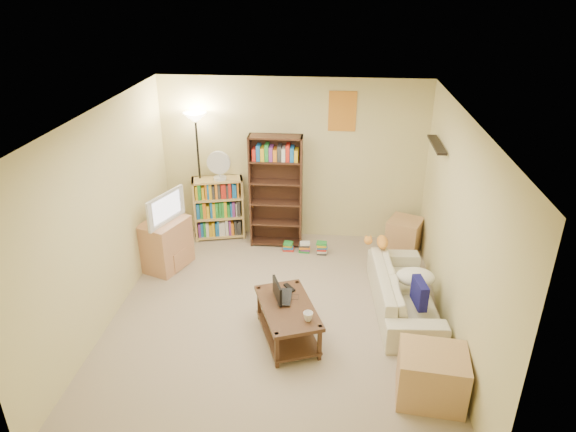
{
  "coord_description": "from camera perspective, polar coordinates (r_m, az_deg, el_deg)",
  "views": [
    {
      "loc": [
        0.6,
        -5.13,
        3.81
      ],
      "look_at": [
        0.07,
        0.69,
        1.05
      ],
      "focal_mm": 32.0,
      "sensor_mm": 36.0,
      "label": 1
    }
  ],
  "objects": [
    {
      "name": "tv_remote",
      "position": [
        6.12,
        0.15,
        -7.96
      ],
      "size": [
        0.15,
        0.18,
        0.02
      ],
      "primitive_type": "cube",
      "rotation": [
        0.0,
        0.0,
        0.66
      ],
      "color": "black",
      "rests_on": "coffee_table"
    },
    {
      "name": "floor_lamp",
      "position": [
        7.78,
        -10.09,
        8.35
      ],
      "size": [
        0.34,
        0.34,
        2.0
      ],
      "color": "black",
      "rests_on": "ground"
    },
    {
      "name": "room",
      "position": [
        5.62,
        -1.34,
        2.34
      ],
      "size": [
        4.5,
        4.54,
        2.52
      ],
      "color": "tan",
      "rests_on": "ground"
    },
    {
      "name": "book_stacks",
      "position": [
        7.74,
        2.12,
        -3.49
      ],
      "size": [
        0.68,
        0.2,
        0.2
      ],
      "color": "red",
      "rests_on": "ground"
    },
    {
      "name": "tv_stand",
      "position": [
        7.47,
        -13.43,
        -3.04
      ],
      "size": [
        0.68,
        0.79,
        0.71
      ],
      "primitive_type": "cube",
      "rotation": [
        0.0,
        0.0,
        -0.37
      ],
      "color": "tan",
      "rests_on": "ground"
    },
    {
      "name": "television",
      "position": [
        7.22,
        -13.88,
        0.97
      ],
      "size": [
        0.81,
        0.6,
        0.43
      ],
      "primitive_type": "imported",
      "rotation": [
        0.0,
        0.0,
        1.2
      ],
      "color": "black",
      "rests_on": "tv_stand"
    },
    {
      "name": "cream_blanket",
      "position": [
        6.53,
        13.96,
        -6.59
      ],
      "size": [
        0.48,
        0.34,
        0.2
      ],
      "primitive_type": "ellipsoid",
      "color": "white",
      "rests_on": "sofa"
    },
    {
      "name": "side_table",
      "position": [
        7.89,
        12.77,
        -2.14
      ],
      "size": [
        0.6,
        0.6,
        0.52
      ],
      "primitive_type": "cube",
      "rotation": [
        0.0,
        0.0,
        -0.4
      ],
      "color": "tan",
      "rests_on": "ground"
    },
    {
      "name": "laptop",
      "position": [
        5.94,
        0.18,
        -9.05
      ],
      "size": [
        0.36,
        0.23,
        0.03
      ],
      "primitive_type": "imported",
      "rotation": [
        0.0,
        0.0,
        1.58
      ],
      "color": "black",
      "rests_on": "coffee_table"
    },
    {
      "name": "mug",
      "position": [
        5.59,
        2.24,
        -11.08
      ],
      "size": [
        0.13,
        0.13,
        0.1
      ],
      "primitive_type": "imported",
      "rotation": [
        0.0,
        0.0,
        0.08
      ],
      "color": "white",
      "rests_on": "coffee_table"
    },
    {
      "name": "desk_fan",
      "position": [
        7.78,
        -7.68,
        5.6
      ],
      "size": [
        0.35,
        0.2,
        0.46
      ],
      "color": "silver",
      "rests_on": "short_bookshelf"
    },
    {
      "name": "end_cabinet",
      "position": [
        5.42,
        15.67,
        -16.74
      ],
      "size": [
        0.7,
        0.6,
        0.54
      ],
      "primitive_type": "cube",
      "rotation": [
        0.0,
        0.0,
        -0.1
      ],
      "color": "tan",
      "rests_on": "ground"
    },
    {
      "name": "laptop_screen",
      "position": [
        5.85,
        -1.21,
        -8.28
      ],
      "size": [
        0.13,
        0.32,
        0.22
      ],
      "primitive_type": "cube",
      "rotation": [
        0.0,
        0.0,
        0.36
      ],
      "color": "white",
      "rests_on": "laptop"
    },
    {
      "name": "coffee_table",
      "position": [
        5.92,
        -0.04,
        -11.17
      ],
      "size": [
        0.87,
        1.14,
        0.45
      ],
      "rotation": [
        0.0,
        0.0,
        0.36
      ],
      "color": "#49321C",
      "rests_on": "ground"
    },
    {
      "name": "short_bookshelf",
      "position": [
        8.1,
        -7.7,
        0.87
      ],
      "size": [
        0.82,
        0.48,
        0.99
      ],
      "rotation": [
        0.0,
        0.0,
        0.24
      ],
      "color": "#D6B768",
      "rests_on": "ground"
    },
    {
      "name": "tabby_cat",
      "position": [
        6.94,
        10.16,
        -2.83
      ],
      "size": [
        0.41,
        0.17,
        0.14
      ],
      "color": "orange",
      "rests_on": "sofa"
    },
    {
      "name": "navy_pillow",
      "position": [
        6.14,
        14.4,
        -8.29
      ],
      "size": [
        0.16,
        0.35,
        0.31
      ],
      "primitive_type": "cube",
      "rotation": [
        0.0,
        0.0,
        1.74
      ],
      "color": "#131353",
      "rests_on": "sofa"
    },
    {
      "name": "sofa",
      "position": [
        6.57,
        12.76,
        -8.18
      ],
      "size": [
        1.87,
        0.93,
        0.52
      ],
      "primitive_type": "imported",
      "rotation": [
        0.0,
        0.0,
        1.64
      ],
      "color": "beige",
      "rests_on": "ground"
    },
    {
      "name": "tall_bookshelf",
      "position": [
        7.64,
        -1.36,
        3.0
      ],
      "size": [
        0.78,
        0.26,
        1.73
      ],
      "rotation": [
        0.0,
        0.0,
        0.0
      ],
      "color": "#3A2016",
      "rests_on": "ground"
    }
  ]
}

